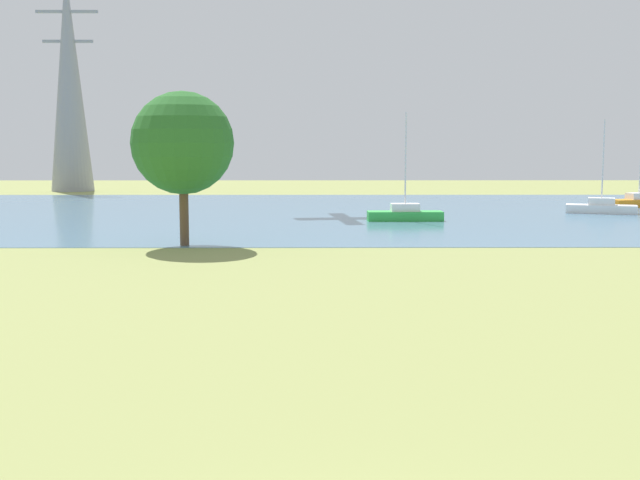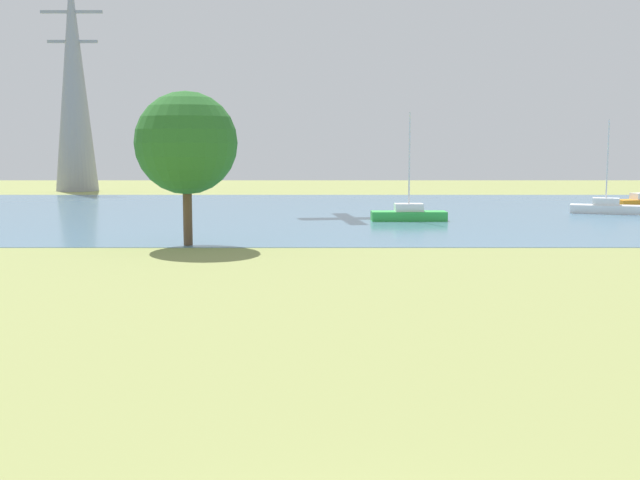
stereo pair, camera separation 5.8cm
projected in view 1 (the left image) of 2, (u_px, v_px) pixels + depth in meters
The scene contains 7 objects.
ground_plane at pixel (337, 275), 30.04m from camera, with size 160.00×160.00×0.00m, color #8C9351.
water_surface at pixel (327, 212), 57.84m from camera, with size 140.00×40.00×0.02m, color teal.
sailboat_green at pixel (405, 214), 51.38m from camera, with size 4.83×1.58×6.91m.
sailboat_orange at pixel (639, 201), 62.68m from camera, with size 5.03×2.78×5.45m.
sailboat_white at pixel (601, 207), 56.83m from camera, with size 5.03×2.99×6.60m.
tree_east_far at pixel (183, 143), 38.27m from camera, with size 4.93×4.93×7.43m.
electricity_pylon at pixel (69, 80), 83.23m from camera, with size 6.40×4.40×23.12m.
Camera 1 is at (-0.81, -7.66, 4.88)m, focal length 44.92 mm.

